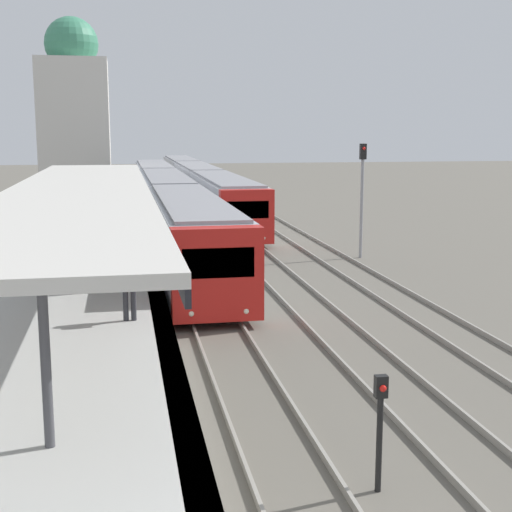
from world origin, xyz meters
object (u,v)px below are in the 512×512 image
(person_on_platform, at_px, (129,284))
(train_near, at_px, (167,198))
(train_far, at_px, (197,182))
(signal_post_near, at_px, (380,421))
(signal_mast_far, at_px, (362,187))

(person_on_platform, height_order, train_near, train_near)
(person_on_platform, relative_size, train_far, 0.04)
(person_on_platform, distance_m, signal_post_near, 8.98)
(train_near, relative_size, signal_mast_far, 9.00)
(train_far, bearing_deg, person_on_platform, -98.61)
(person_on_platform, xyz_separation_m, train_near, (2.54, 24.86, -0.12))
(person_on_platform, xyz_separation_m, signal_mast_far, (10.55, 12.46, 1.39))
(person_on_platform, xyz_separation_m, train_far, (5.84, 38.57, -0.16))
(train_far, xyz_separation_m, signal_mast_far, (4.71, -26.11, 1.55))
(train_near, height_order, signal_mast_far, signal_mast_far)
(signal_mast_far, bearing_deg, train_near, 122.85)
(train_near, xyz_separation_m, signal_mast_far, (8.01, -12.40, 1.51))
(signal_post_near, xyz_separation_m, signal_mast_far, (6.74, 20.56, 2.04))
(person_on_platform, relative_size, train_near, 0.04)
(signal_mast_far, bearing_deg, person_on_platform, -130.26)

